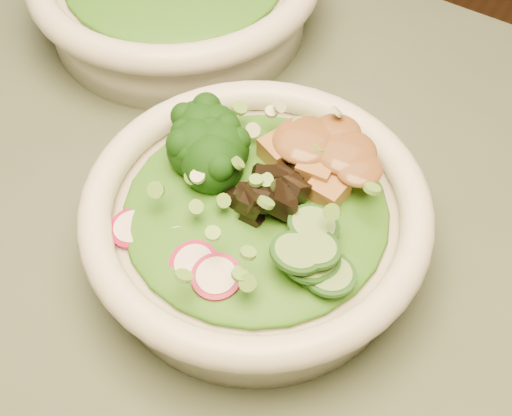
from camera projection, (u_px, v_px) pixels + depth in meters
The scene contains 10 objects.
dining_table at pixel (198, 317), 0.65m from camera, with size 1.20×0.80×0.75m.
salad_bowl at pixel (256, 224), 0.53m from camera, with size 0.26×0.26×0.07m.
lettuce_bed at pixel (256, 207), 0.51m from camera, with size 0.19×0.19×0.02m, color #1B6314.
broccoli_florets at pixel (203, 147), 0.53m from camera, with size 0.08×0.07×0.04m, color black, non-canonical shape.
radish_slices at pixel (187, 253), 0.49m from camera, with size 0.10×0.04×0.02m, color #9C0C3C, non-canonical shape.
cucumber_slices at pixel (313, 255), 0.47m from camera, with size 0.07×0.07×0.03m, color #74A75D, non-canonical shape.
mushroom_heap at pixel (269, 188), 0.51m from camera, with size 0.07×0.07×0.04m, color black, non-canonical shape.
tofu_cubes at pixel (320, 159), 0.53m from camera, with size 0.09×0.06×0.03m, color #A86E38, non-canonical shape.
peanut_sauce at pixel (322, 148), 0.52m from camera, with size 0.07×0.05×0.02m, color brown.
scallion_garnish at pixel (256, 188), 0.50m from camera, with size 0.18×0.18×0.02m, color #63A138, non-canonical shape.
Camera 1 is at (0.21, -0.24, 1.22)m, focal length 50.00 mm.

